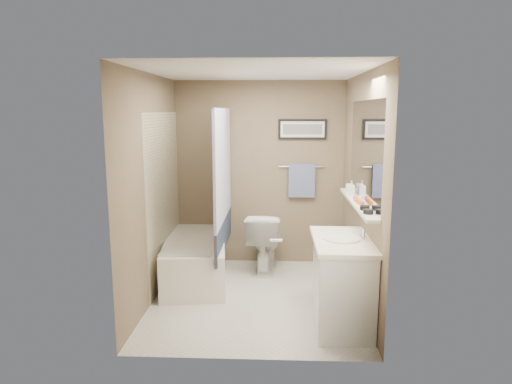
{
  "coord_description": "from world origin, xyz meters",
  "views": [
    {
      "loc": [
        0.21,
        -4.69,
        2.02
      ],
      "look_at": [
        0.0,
        0.15,
        1.15
      ],
      "focal_mm": 32.0,
      "sensor_mm": 36.0,
      "label": 1
    }
  ],
  "objects_px": {
    "candle_bowl_far": "(365,208)",
    "soap_bottle": "(352,188)",
    "hair_brush_front": "(359,201)",
    "hair_brush_back": "(357,199)",
    "vanity": "(342,284)",
    "toilet": "(265,241)",
    "candle_bowl_near": "(368,212)",
    "glass_jar": "(349,188)",
    "bathtub": "(195,259)"
  },
  "relations": [
    {
      "from": "hair_brush_front",
      "to": "hair_brush_back",
      "type": "bearing_deg",
      "value": 90.0
    },
    {
      "from": "candle_bowl_far",
      "to": "hair_brush_front",
      "type": "xyz_separation_m",
      "value": [
        0.0,
        0.29,
        0.0
      ]
    },
    {
      "from": "soap_bottle",
      "to": "vanity",
      "type": "bearing_deg",
      "value": -103.18
    },
    {
      "from": "toilet",
      "to": "hair_brush_back",
      "type": "relative_size",
      "value": 3.44
    },
    {
      "from": "candle_bowl_near",
      "to": "soap_bottle",
      "type": "bearing_deg",
      "value": 90.0
    },
    {
      "from": "hair_brush_back",
      "to": "hair_brush_front",
      "type": "bearing_deg",
      "value": -90.0
    },
    {
      "from": "vanity",
      "to": "hair_brush_back",
      "type": "height_order",
      "value": "hair_brush_back"
    },
    {
      "from": "vanity",
      "to": "hair_brush_front",
      "type": "xyz_separation_m",
      "value": [
        0.19,
        0.31,
        0.74
      ]
    },
    {
      "from": "candle_bowl_far",
      "to": "hair_brush_front",
      "type": "relative_size",
      "value": 0.41
    },
    {
      "from": "vanity",
      "to": "hair_brush_front",
      "type": "height_order",
      "value": "hair_brush_front"
    },
    {
      "from": "vanity",
      "to": "candle_bowl_near",
      "type": "bearing_deg",
      "value": -35.1
    },
    {
      "from": "candle_bowl_near",
      "to": "vanity",
      "type": "bearing_deg",
      "value": 143.58
    },
    {
      "from": "vanity",
      "to": "glass_jar",
      "type": "relative_size",
      "value": 9.0
    },
    {
      "from": "vanity",
      "to": "candle_bowl_near",
      "type": "height_order",
      "value": "candle_bowl_near"
    },
    {
      "from": "candle_bowl_near",
      "to": "candle_bowl_far",
      "type": "height_order",
      "value": "same"
    },
    {
      "from": "vanity",
      "to": "bathtub",
      "type": "bearing_deg",
      "value": 146.61
    },
    {
      "from": "candle_bowl_near",
      "to": "candle_bowl_far",
      "type": "relative_size",
      "value": 1.0
    },
    {
      "from": "toilet",
      "to": "soap_bottle",
      "type": "height_order",
      "value": "soap_bottle"
    },
    {
      "from": "vanity",
      "to": "hair_brush_front",
      "type": "bearing_deg",
      "value": 60.85
    },
    {
      "from": "candle_bowl_far",
      "to": "hair_brush_front",
      "type": "bearing_deg",
      "value": 90.0
    },
    {
      "from": "candle_bowl_far",
      "to": "soap_bottle",
      "type": "distance_m",
      "value": 0.77
    },
    {
      "from": "candle_bowl_near",
      "to": "soap_bottle",
      "type": "distance_m",
      "value": 0.93
    },
    {
      "from": "hair_brush_back",
      "to": "vanity",
      "type": "bearing_deg",
      "value": -113.72
    },
    {
      "from": "glass_jar",
      "to": "soap_bottle",
      "type": "relative_size",
      "value": 0.65
    },
    {
      "from": "toilet",
      "to": "glass_jar",
      "type": "xyz_separation_m",
      "value": [
        0.95,
        -0.56,
        0.79
      ]
    },
    {
      "from": "toilet",
      "to": "glass_jar",
      "type": "bearing_deg",
      "value": 155.25
    },
    {
      "from": "hair_brush_front",
      "to": "vanity",
      "type": "bearing_deg",
      "value": -120.47
    },
    {
      "from": "soap_bottle",
      "to": "hair_brush_front",
      "type": "bearing_deg",
      "value": -90.0
    },
    {
      "from": "vanity",
      "to": "candle_bowl_near",
      "type": "relative_size",
      "value": 10.0
    },
    {
      "from": "candle_bowl_far",
      "to": "soap_bottle",
      "type": "xyz_separation_m",
      "value": [
        0.0,
        0.76,
        0.06
      ]
    },
    {
      "from": "hair_brush_back",
      "to": "bathtub",
      "type": "bearing_deg",
      "value": 158.94
    },
    {
      "from": "soap_bottle",
      "to": "bathtub",
      "type": "bearing_deg",
      "value": 169.89
    },
    {
      "from": "hair_brush_back",
      "to": "toilet",
      "type": "bearing_deg",
      "value": 131.9
    },
    {
      "from": "candle_bowl_far",
      "to": "toilet",
      "type": "bearing_deg",
      "value": 123.19
    },
    {
      "from": "bathtub",
      "to": "vanity",
      "type": "height_order",
      "value": "vanity"
    },
    {
      "from": "bathtub",
      "to": "vanity",
      "type": "xyz_separation_m",
      "value": [
        1.6,
        -1.11,
        0.15
      ]
    },
    {
      "from": "glass_jar",
      "to": "candle_bowl_near",
      "type": "bearing_deg",
      "value": -90.0
    },
    {
      "from": "bathtub",
      "to": "hair_brush_front",
      "type": "xyz_separation_m",
      "value": [
        1.79,
        -0.79,
        0.89
      ]
    },
    {
      "from": "vanity",
      "to": "hair_brush_front",
      "type": "distance_m",
      "value": 0.82
    },
    {
      "from": "hair_brush_front",
      "to": "glass_jar",
      "type": "height_order",
      "value": "glass_jar"
    },
    {
      "from": "toilet",
      "to": "glass_jar",
      "type": "distance_m",
      "value": 1.36
    },
    {
      "from": "hair_brush_back",
      "to": "glass_jar",
      "type": "bearing_deg",
      "value": 90.0
    },
    {
      "from": "toilet",
      "to": "vanity",
      "type": "distance_m",
      "value": 1.67
    },
    {
      "from": "vanity",
      "to": "soap_bottle",
      "type": "distance_m",
      "value": 1.13
    },
    {
      "from": "hair_brush_front",
      "to": "soap_bottle",
      "type": "height_order",
      "value": "soap_bottle"
    },
    {
      "from": "vanity",
      "to": "toilet",
      "type": "bearing_deg",
      "value": 118.7
    },
    {
      "from": "hair_brush_back",
      "to": "candle_bowl_far",
      "type": "bearing_deg",
      "value": -90.0
    },
    {
      "from": "candle_bowl_near",
      "to": "hair_brush_front",
      "type": "relative_size",
      "value": 0.41
    },
    {
      "from": "candle_bowl_near",
      "to": "glass_jar",
      "type": "xyz_separation_m",
      "value": [
        0.0,
        1.06,
        0.03
      ]
    },
    {
      "from": "toilet",
      "to": "hair_brush_front",
      "type": "height_order",
      "value": "hair_brush_front"
    }
  ]
}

